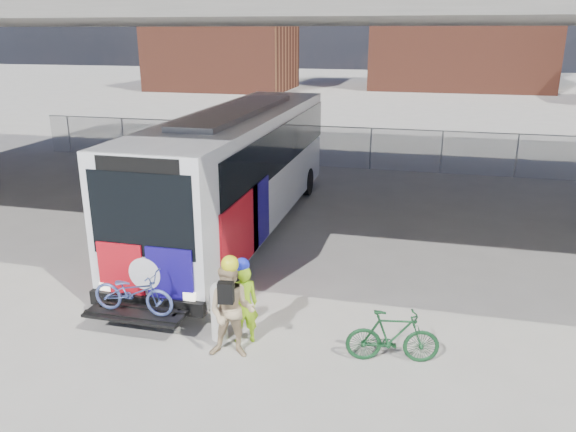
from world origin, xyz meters
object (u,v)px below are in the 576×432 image
(cyclist_hivis, at_px, (243,302))
(bike_parked, at_px, (393,337))
(bus, at_px, (240,161))
(cyclist_tan, at_px, (231,310))
(bollard, at_px, (219,309))

(cyclist_hivis, relative_size, bike_parked, 1.04)
(bus, xyz_separation_m, cyclist_hivis, (2.19, -6.33, -1.26))
(bus, relative_size, cyclist_hivis, 7.30)
(cyclist_hivis, distance_m, cyclist_tan, 0.54)
(cyclist_hivis, height_order, cyclist_tan, cyclist_tan)
(cyclist_tan, bearing_deg, bollard, 122.98)
(bollard, xyz_separation_m, bike_parked, (3.36, 0.00, -0.13))
(cyclist_tan, relative_size, bike_parked, 1.18)
(cyclist_hivis, bearing_deg, bollard, -32.34)
(cyclist_hivis, height_order, bike_parked, cyclist_hivis)
(cyclist_hivis, xyz_separation_m, bike_parked, (2.85, 0.00, -0.34))
(bike_parked, bearing_deg, bollard, 80.30)
(bollard, relative_size, cyclist_hivis, 0.68)
(bus, distance_m, bike_parked, 8.24)
(bollard, height_order, cyclist_tan, cyclist_tan)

